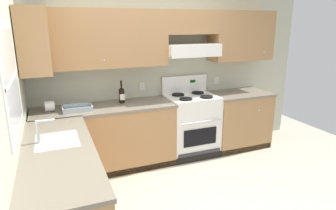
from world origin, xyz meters
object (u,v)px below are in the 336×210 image
(wine_bottle, at_px, (122,94))
(paper_towel_roll, at_px, (50,106))
(stove, at_px, (191,124))
(bowl, at_px, (77,109))

(wine_bottle, height_order, paper_towel_roll, wine_bottle)
(stove, distance_m, paper_towel_roll, 2.06)
(stove, height_order, paper_towel_roll, stove)
(wine_bottle, bearing_deg, stove, -5.18)
(bowl, bearing_deg, paper_towel_roll, 163.60)
(wine_bottle, xyz_separation_m, paper_towel_roll, (-0.95, -0.05, -0.05))
(stove, height_order, wine_bottle, wine_bottle)
(stove, relative_size, bowl, 3.22)
(stove, distance_m, bowl, 1.74)
(bowl, height_order, paper_towel_roll, paper_towel_roll)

